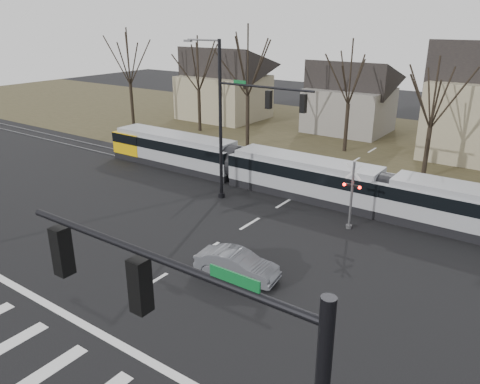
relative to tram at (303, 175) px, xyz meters
The scene contains 13 objects.
ground 16.07m from the tram, 90.98° to the right, with size 140.00×140.00×0.00m, color black.
grass_verge 16.07m from the tram, 90.98° to the left, with size 140.00×28.00×0.01m, color #38331E.
crosswalk 20.05m from the tram, 90.79° to the right, with size 27.00×2.60×0.01m.
stop_line 17.86m from the tram, 90.88° to the right, with size 28.00×0.35×0.01m, color silver.
lane_dashes 1.47m from the tram, behind, with size 0.18×30.00×0.01m.
rail_pair 1.46m from the tram, 143.96° to the right, with size 90.00×1.52×0.06m.
tram is the anchor object (origin of this frame).
sedan 11.68m from the tram, 76.97° to the right, with size 4.12×1.90×1.31m, color #5B5D63.
signal_pole_far 6.12m from the tram, 127.47° to the right, with size 9.28×0.44×10.20m.
rail_crossing_signal 5.73m from the tram, 34.16° to the right, with size 1.08×0.36×4.00m.
tree_row 10.75m from the tram, 80.21° to the left, with size 59.20×7.20×10.00m.
house_a 27.28m from the tram, 138.40° to the left, with size 9.72×8.64×8.60m.
house_b 20.84m from the tram, 104.77° to the left, with size 8.64×7.56×7.65m.
Camera 1 is at (14.03, -10.86, 11.36)m, focal length 35.00 mm.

